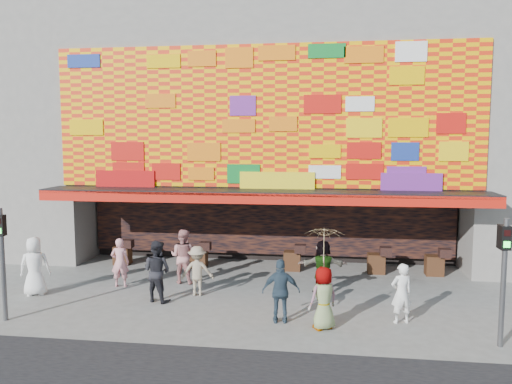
# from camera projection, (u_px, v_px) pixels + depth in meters

# --- Properties ---
(ground) EXTENTS (90.00, 90.00, 0.00)m
(ground) POSITION_uv_depth(u_px,v_px,m) (246.00, 312.00, 13.85)
(ground) COLOR slate
(ground) RESTS_ON ground
(shop_building) EXTENTS (15.20, 9.40, 10.00)m
(shop_building) POSITION_uv_depth(u_px,v_px,m) (275.00, 128.00, 21.35)
(shop_building) COLOR gray
(shop_building) RESTS_ON ground
(signal_left) EXTENTS (0.22, 0.20, 3.00)m
(signal_left) POSITION_uv_depth(u_px,v_px,m) (2.00, 251.00, 13.01)
(signal_left) COLOR #59595B
(signal_left) RESTS_ON ground
(signal_right) EXTENTS (0.22, 0.20, 3.00)m
(signal_right) POSITION_uv_depth(u_px,v_px,m) (504.00, 268.00, 11.35)
(signal_right) COLOR #59595B
(signal_right) RESTS_ON ground
(ped_a) EXTENTS (1.03, 0.86, 1.81)m
(ped_a) POSITION_uv_depth(u_px,v_px,m) (35.00, 266.00, 15.25)
(ped_a) COLOR white
(ped_a) RESTS_ON ground
(ped_b) EXTENTS (0.64, 0.47, 1.60)m
(ped_b) POSITION_uv_depth(u_px,v_px,m) (120.00, 262.00, 16.14)
(ped_b) COLOR pink
(ped_b) RESTS_ON ground
(ped_c) EXTENTS (1.06, 0.93, 1.82)m
(ped_c) POSITION_uv_depth(u_px,v_px,m) (157.00, 271.00, 14.69)
(ped_c) COLOR black
(ped_c) RESTS_ON ground
(ped_d) EXTENTS (1.06, 0.71, 1.53)m
(ped_d) POSITION_uv_depth(u_px,v_px,m) (197.00, 271.00, 15.26)
(ped_d) COLOR tan
(ped_d) RESTS_ON ground
(ped_e) EXTENTS (1.03, 0.53, 1.68)m
(ped_e) POSITION_uv_depth(u_px,v_px,m) (281.00, 291.00, 12.96)
(ped_e) COLOR #314556
(ped_e) RESTS_ON ground
(ped_f) EXTENTS (1.59, 0.64, 1.68)m
(ped_f) POSITION_uv_depth(u_px,v_px,m) (323.00, 266.00, 15.48)
(ped_f) COLOR gray
(ped_f) RESTS_ON ground
(ped_g) EXTENTS (0.93, 0.85, 1.60)m
(ped_g) POSITION_uv_depth(u_px,v_px,m) (324.00, 298.00, 12.52)
(ped_g) COLOR gray
(ped_g) RESTS_ON ground
(ped_h) EXTENTS (0.67, 0.54, 1.58)m
(ped_h) POSITION_uv_depth(u_px,v_px,m) (401.00, 293.00, 12.94)
(ped_h) COLOR white
(ped_h) RESTS_ON ground
(ped_i) EXTENTS (0.96, 0.79, 1.80)m
(ped_i) POSITION_uv_depth(u_px,v_px,m) (183.00, 256.00, 16.57)
(ped_i) COLOR tan
(ped_i) RESTS_ON ground
(parasol) EXTENTS (1.28, 1.29, 1.85)m
(parasol) POSITION_uv_depth(u_px,v_px,m) (324.00, 245.00, 12.38)
(parasol) COLOR beige
(parasol) RESTS_ON ground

